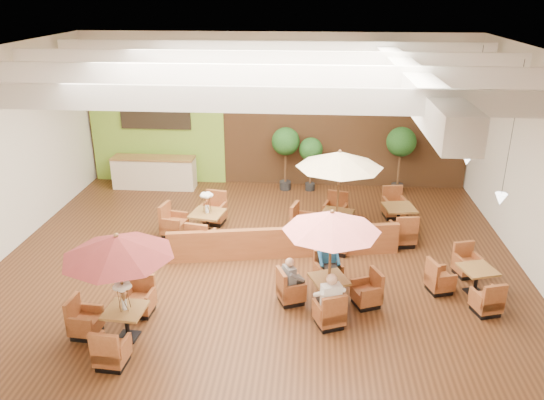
# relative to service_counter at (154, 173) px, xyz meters

# --- Properties ---
(room) EXTENTS (14.04, 14.00, 5.52)m
(room) POSITION_rel_service_counter_xyz_m (4.65, -3.88, 3.05)
(room) COLOR #381E0F
(room) RESTS_ON ground
(service_counter) EXTENTS (3.00, 0.75, 1.18)m
(service_counter) POSITION_rel_service_counter_xyz_m (0.00, 0.00, 0.00)
(service_counter) COLOR beige
(service_counter) RESTS_ON ground
(booth_divider) EXTENTS (6.28, 1.29, 0.88)m
(booth_divider) POSITION_rel_service_counter_xyz_m (5.08, -5.07, -0.14)
(booth_divider) COLOR brown
(booth_divider) RESTS_ON ground
(table_0) EXTENTS (2.34, 2.42, 2.46)m
(table_0) POSITION_rel_service_counter_xyz_m (1.92, -8.92, 1.18)
(table_0) COLOR brown
(table_0) RESTS_ON ground
(table_1) EXTENTS (2.50, 2.50, 2.41)m
(table_1) POSITION_rel_service_counter_xyz_m (6.23, -7.29, 1.07)
(table_1) COLOR brown
(table_1) RESTS_ON ground
(table_2) EXTENTS (2.63, 2.77, 2.70)m
(table_2) POSITION_rel_service_counter_xyz_m (6.47, -3.66, 1.36)
(table_2) COLOR brown
(table_2) RESTS_ON ground
(table_3) EXTENTS (1.93, 2.80, 1.58)m
(table_3) POSITION_rel_service_counter_xyz_m (2.49, -4.00, -0.12)
(table_3) COLOR brown
(table_3) RESTS_ON ground
(table_4) EXTENTS (1.69, 2.41, 0.86)m
(table_4) POSITION_rel_service_counter_xyz_m (9.55, -6.54, -0.26)
(table_4) COLOR brown
(table_4) RESTS_ON ground
(table_5) EXTENTS (1.02, 2.73, 0.99)m
(table_5) POSITION_rel_service_counter_xyz_m (8.42, -3.06, -0.21)
(table_5) COLOR brown
(table_5) RESTS_ON ground
(topiary_0) EXTENTS (1.00, 1.00, 2.32)m
(topiary_0) POSITION_rel_service_counter_xyz_m (4.81, 0.20, 1.15)
(topiary_0) COLOR black
(topiary_0) RESTS_ON ground
(topiary_1) EXTENTS (0.85, 0.85, 1.97)m
(topiary_1) POSITION_rel_service_counter_xyz_m (5.71, 0.20, 0.88)
(topiary_1) COLOR black
(topiary_1) RESTS_ON ground
(topiary_2) EXTENTS (1.04, 1.04, 2.41)m
(topiary_2) POSITION_rel_service_counter_xyz_m (8.86, 0.20, 1.22)
(topiary_2) COLOR black
(topiary_2) RESTS_ON ground
(diner_0) EXTENTS (0.48, 0.44, 0.86)m
(diner_0) POSITION_rel_service_counter_xyz_m (6.23, -8.17, 0.20)
(diner_0) COLOR white
(diner_0) RESTS_ON ground
(diner_1) EXTENTS (0.40, 0.36, 0.75)m
(diner_1) POSITION_rel_service_counter_xyz_m (6.23, -6.42, 0.16)
(diner_1) COLOR #225E94
(diner_1) RESTS_ON ground
(diner_2) EXTENTS (0.39, 0.40, 0.72)m
(diner_2) POSITION_rel_service_counter_xyz_m (5.36, -7.29, 0.14)
(diner_2) COLOR slate
(diner_2) RESTS_ON ground
(diner_3) EXTENTS (0.43, 0.39, 0.79)m
(diner_3) POSITION_rel_service_counter_xyz_m (6.54, -4.65, 0.17)
(diner_3) COLOR #225E94
(diner_3) RESTS_ON ground
(diner_4) EXTENTS (0.41, 0.35, 0.78)m
(diner_4) POSITION_rel_service_counter_xyz_m (6.54, -4.65, 0.17)
(diner_4) COLOR white
(diner_4) RESTS_ON ground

